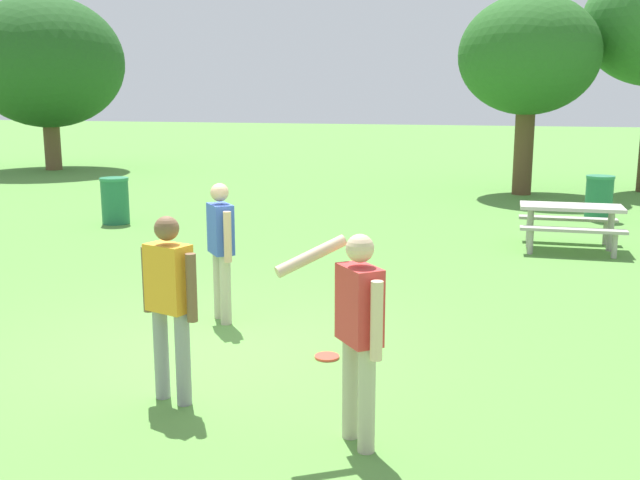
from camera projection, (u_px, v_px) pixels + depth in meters
name	position (u px, v px, depth m)	size (l,w,h in m)	color
ground_plane	(214.00, 344.00, 7.77)	(120.00, 120.00, 0.00)	#568E3D
person_thrower	(221.00, 243.00, 8.39)	(0.44, 0.48, 1.64)	#B7AD93
person_catcher	(358.00, 324.00, 5.35)	(0.84, 0.48, 1.64)	#B7AD93
person_bystander	(170.00, 297.00, 6.15)	(0.59, 0.32, 1.64)	gray
frisbee	(327.00, 357.00, 7.36)	(0.25, 0.25, 0.03)	#E04733
picnic_table_near	(571.00, 217.00, 12.48)	(1.76, 1.49, 0.77)	#B2ADA3
trash_can_beside_table	(115.00, 201.00, 15.01)	(0.59, 0.59, 0.96)	#237047
trash_can_further_along	(599.00, 198.00, 15.38)	(0.59, 0.59, 0.96)	#237047
tree_tall_left	(47.00, 62.00, 25.36)	(5.36, 5.36, 6.06)	brown
tree_broad_center	(529.00, 56.00, 18.87)	(3.65, 3.65, 5.22)	brown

